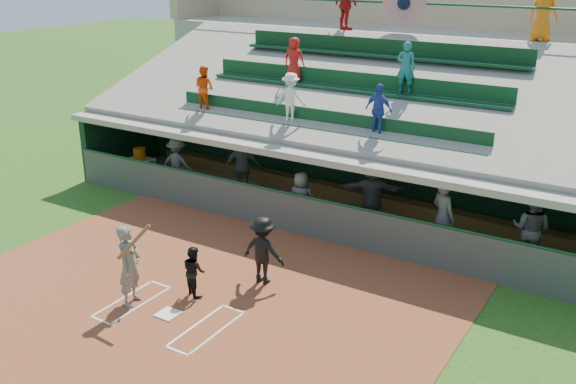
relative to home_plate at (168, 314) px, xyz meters
The scene contains 21 objects.
ground 0.04m from the home_plate, ahead, with size 100.00×100.00×0.00m, color #244F16.
dirt_slab 0.50m from the home_plate, 90.00° to the left, with size 11.00×9.00×0.02m, color brown.
home_plate is the anchor object (origin of this frame).
batters_box_chalk 0.01m from the home_plate, ahead, with size 2.65×1.85×0.01m.
dugout_floor 6.75m from the home_plate, 90.00° to the left, with size 16.00×3.50×0.04m, color gray.
concourse_slab 13.69m from the home_plate, 90.00° to the left, with size 20.00×3.00×4.60m, color #99978B.
grandstand 10.74m from the home_plate, 90.04° to the left, with size 20.40×10.40×7.80m.
batter_at_plate 1.32m from the home_plate, behind, with size 0.93×0.79×1.95m.
catcher 1.13m from the home_plate, 94.84° to the left, with size 0.55×0.43×1.14m, color black.
home_umpire 2.54m from the home_plate, 68.49° to the left, with size 1.02×0.59×1.59m, color black.
dugout_bench 7.87m from the home_plate, 91.19° to the left, with size 14.01×0.42×0.42m, color olive.
white_table 8.85m from the home_plate, 137.34° to the left, with size 0.84×0.63×0.73m, color silver.
water_cooler 8.80m from the home_plate, 137.39° to the left, with size 0.39×0.39×0.39m, color #D4610C.
dugout_player_a 7.68m from the home_plate, 129.13° to the left, with size 1.10×0.63×1.71m, color #585A55.
dugout_player_b 7.21m from the home_plate, 112.78° to the left, with size 1.10×0.46×1.88m, color #5D605A.
dugout_player_c 5.51m from the home_plate, 90.18° to the left, with size 0.76×0.50×1.56m, color #50524E.
dugout_player_d 6.85m from the home_plate, 76.72° to the left, with size 1.75×0.56×1.89m, color #545651.
dugout_player_e 7.00m from the home_plate, 56.39° to the left, with size 0.72×0.47×1.97m, color #5D605B.
dugout_player_f 8.61m from the home_plate, 47.16° to the left, with size 0.91×0.71×1.87m, color #5E605B.
concourse_staff_a 13.39m from the home_plate, 100.18° to the left, with size 1.05×0.44×1.80m, color #B51416.
concourse_staff_b 14.23m from the home_plate, 70.97° to the left, with size 0.85×0.55×1.73m, color orange.
Camera 1 is at (8.26, -8.58, 7.02)m, focal length 40.00 mm.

